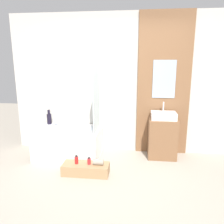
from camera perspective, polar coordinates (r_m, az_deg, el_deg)
name	(u,v)px	position (r m, az deg, el deg)	size (l,w,h in m)	color
ground_plane	(111,195)	(3.09, -0.16, -20.92)	(12.00, 12.00, 0.00)	#A39989
wall_tiled_back	(121,85)	(4.16, 2.41, 7.12)	(4.20, 0.06, 2.60)	beige
wall_wood_accent	(164,85)	(4.13, 13.34, 6.81)	(0.95, 0.04, 2.60)	brown
bathtub	(69,143)	(4.15, -11.15, -7.85)	(1.15, 0.78, 0.52)	white
glass_shower_screen	(96,100)	(3.71, -4.15, 3.19)	(0.01, 0.54, 1.14)	silver
wooden_step_bench	(86,169)	(3.56, -6.85, -14.55)	(0.73, 0.28, 0.17)	#A87F56
vanity_cabinet	(162,138)	(4.12, 13.00, -6.67)	(0.50, 0.40, 0.73)	brown
sink	(164,116)	(4.00, 13.31, -0.92)	(0.44, 0.31, 0.30)	white
vase_tall_dark	(49,118)	(4.47, -16.09, -1.57)	(0.09, 0.09, 0.29)	black
vase_round_light	(56,121)	(4.41, -14.31, -2.40)	(0.12, 0.12, 0.12)	white
bottle_soap_primary	(76,160)	(3.53, -9.26, -12.25)	(0.06, 0.06, 0.14)	red
bottle_soap_secondary	(89,161)	(3.49, -6.02, -12.65)	(0.05, 0.05, 0.11)	red
towel_roll	(98,162)	(3.46, -3.61, -12.91)	(0.09, 0.09, 0.16)	gray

